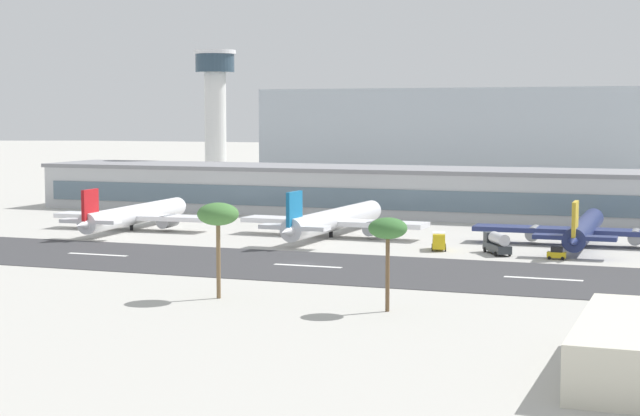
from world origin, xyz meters
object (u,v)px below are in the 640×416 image
airliner_red_tail_gate_0 (132,215)px  palm_tree_2 (388,230)px  control_tower (215,109)px  service_baggage_tug_2 (557,253)px  terminal_building (404,191)px  distant_hotel_block (472,139)px  service_box_truck_0 (439,240)px  airliner_gold_tail_gate_2 (584,230)px  service_fuel_truck_1 (497,243)px  palm_tree_1 (218,216)px  airliner_blue_tail_gate_1 (331,221)px

airliner_red_tail_gate_0 → palm_tree_2: 106.29m
control_tower → service_baggage_tug_2: 151.12m
control_tower → palm_tree_2: (99.27, -153.38, -16.34)m
terminal_building → service_baggage_tug_2: bearing=-55.4°
airliner_red_tail_gate_0 → service_baggage_tug_2: size_ratio=15.13×
distant_hotel_block → terminal_building: bearing=-88.1°
palm_tree_2 → service_box_truck_0: bearing=97.9°
service_baggage_tug_2 → palm_tree_2: size_ratio=0.27×
airliner_gold_tail_gate_2 → service_box_truck_0: bearing=119.8°
airliner_red_tail_gate_0 → control_tower: bearing=10.6°
service_fuel_truck_1 → service_baggage_tug_2: service_fuel_truck_1 is taller
service_baggage_tug_2 → palm_tree_2: (-13.74, -56.41, 9.44)m
control_tower → service_baggage_tug_2: (113.01, -96.97, -25.78)m
airliner_gold_tail_gate_2 → service_fuel_truck_1: size_ratio=5.54×
control_tower → service_fuel_truck_1: size_ratio=5.09×
airliner_red_tail_gate_0 → service_fuel_truck_1: (81.78, -11.01, -1.22)m
airliner_gold_tail_gate_2 → service_fuel_truck_1: (-13.38, -16.73, -1.16)m
service_box_truck_0 → service_baggage_tug_2: 22.84m
distant_hotel_block → palm_tree_1: 216.55m
airliner_red_tail_gate_0 → palm_tree_2: (79.06, -70.68, 7.24)m
terminal_building → airliner_red_tail_gate_0: 70.60m
airliner_red_tail_gate_0 → airliner_blue_tail_gate_1: 45.11m
control_tower → palm_tree_1: control_tower is taller
terminal_building → palm_tree_1: bearing=-86.1°
airliner_blue_tail_gate_1 → service_fuel_truck_1: (36.76, -13.98, -1.39)m
airliner_gold_tail_gate_2 → service_box_truck_0: size_ratio=7.49×
control_tower → airliner_blue_tail_gate_1: size_ratio=0.86×
distant_hotel_block → service_fuel_truck_1: (38.78, -157.66, -14.81)m
terminal_building → airliner_gold_tail_gate_2: size_ratio=4.08×
airliner_gold_tail_gate_2 → palm_tree_2: size_ratio=3.97×
airliner_gold_tail_gate_2 → palm_tree_1: palm_tree_1 is taller
control_tower → service_baggage_tug_2: control_tower is taller
airliner_blue_tail_gate_1 → airliner_gold_tail_gate_2: (50.14, 2.75, -0.23)m
airliner_blue_tail_gate_1 → service_fuel_truck_1: bearing=-108.7°
service_box_truck_0 → palm_tree_1: size_ratio=0.49×
distant_hotel_block → palm_tree_1: distant_hotel_block is taller
palm_tree_1 → palm_tree_2: 24.49m
airliner_red_tail_gate_0 → distant_hotel_block: bearing=-19.5°
distant_hotel_block → airliner_gold_tail_gate_2: size_ratio=2.98×
control_tower → airliner_blue_tail_gate_1: control_tower is taller
service_baggage_tug_2 → palm_tree_2: 58.82m
distant_hotel_block → airliner_red_tail_gate_0: (-42.99, -146.65, -13.59)m
service_fuel_truck_1 → palm_tree_2: bearing=147.1°
airliner_red_tail_gate_0 → service_fuel_truck_1: size_ratio=5.63×
service_box_truck_0 → airliner_red_tail_gate_0: bearing=-111.4°
palm_tree_2 → distant_hotel_block: bearing=99.4°
service_baggage_tug_2 → terminal_building: bearing=-56.1°
airliner_red_tail_gate_0 → palm_tree_2: palm_tree_2 is taller
airliner_gold_tail_gate_2 → palm_tree_1: size_ratio=3.64×
airliner_red_tail_gate_0 → service_fuel_truck_1: airliner_red_tail_gate_0 is taller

